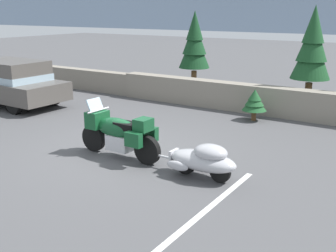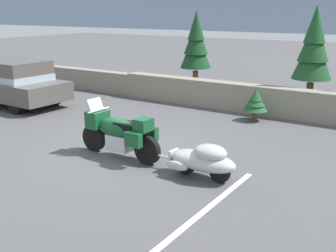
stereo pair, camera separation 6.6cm
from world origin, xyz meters
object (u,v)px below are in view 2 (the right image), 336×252
touring_motorcycle (119,132)px  pine_tree_secondary (314,47)px  car_shaped_trailer (203,159)px  suv_at_left_edge (10,82)px  pine_tree_far_right (196,43)px

touring_motorcycle → pine_tree_secondary: (2.50, 6.95, 1.60)m
touring_motorcycle → car_shaped_trailer: (2.26, -0.04, -0.21)m
suv_at_left_edge → pine_tree_secondary: (9.53, 4.74, 1.37)m
car_shaped_trailer → pine_tree_secondary: (0.23, 6.99, 1.81)m
pine_tree_far_right → suv_at_left_edge: bearing=-131.1°
touring_motorcycle → pine_tree_secondary: bearing=70.2°
touring_motorcycle → pine_tree_secondary: pine_tree_secondary is taller
car_shaped_trailer → suv_at_left_edge: bearing=166.4°
car_shaped_trailer → pine_tree_far_right: 9.08m
pine_tree_secondary → pine_tree_far_right: bearing=172.0°
pine_tree_far_right → pine_tree_secondary: bearing=-8.0°
car_shaped_trailer → pine_tree_far_right: size_ratio=0.66×
suv_at_left_edge → touring_motorcycle: bearing=-17.4°
pine_tree_secondary → suv_at_left_edge: bearing=-153.6°
car_shaped_trailer → suv_at_left_edge: (-9.30, 2.25, 0.43)m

